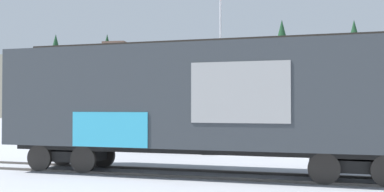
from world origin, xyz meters
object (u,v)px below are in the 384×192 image
at_px(freight_car, 200,99).
at_px(parked_car_black, 177,134).
at_px(flagpole, 221,46).
at_px(parked_car_white, 301,137).

height_order(freight_car, parked_car_black, freight_car).
distance_m(flagpole, parked_car_white, 8.61).
xyz_separation_m(freight_car, parked_car_black, (-3.23, 6.83, -1.62)).
xyz_separation_m(flagpole, parked_car_black, (-0.97, -5.12, -4.99)).
xyz_separation_m(parked_car_black, parked_car_white, (5.98, 0.25, -0.03)).
bearing_deg(parked_car_black, freight_car, -64.69).
height_order(flagpole, parked_car_white, flagpole).
relative_size(freight_car, flagpole, 1.37).
distance_m(parked_car_black, parked_car_white, 5.98).
xyz_separation_m(freight_car, parked_car_white, (2.75, 7.08, -1.65)).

